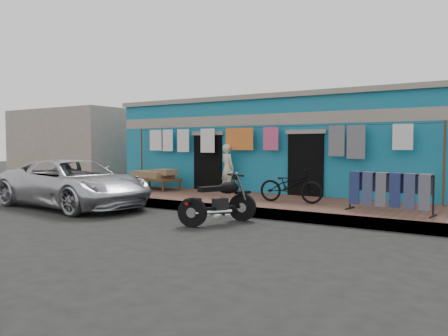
# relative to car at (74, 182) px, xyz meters

# --- Properties ---
(ground) EXTENTS (80.00, 80.00, 0.00)m
(ground) POSITION_rel_car_xyz_m (3.97, -0.38, -0.70)
(ground) COLOR black
(ground) RESTS_ON ground
(sidewalk) EXTENTS (28.00, 3.00, 0.25)m
(sidewalk) POSITION_rel_car_xyz_m (3.97, 2.62, -0.58)
(sidewalk) COLOR brown
(sidewalk) RESTS_ON ground
(curb) EXTENTS (28.00, 0.10, 0.25)m
(curb) POSITION_rel_car_xyz_m (3.97, 1.17, -0.58)
(curb) COLOR gray
(curb) RESTS_ON ground
(building) EXTENTS (12.20, 5.20, 3.36)m
(building) POSITION_rel_car_xyz_m (3.97, 6.61, 0.98)
(building) COLOR #10729A
(building) RESTS_ON ground
(neighbor_left) EXTENTS (6.00, 5.00, 3.40)m
(neighbor_left) POSITION_rel_car_xyz_m (-7.03, 6.62, 1.00)
(neighbor_left) COLOR #9E9384
(neighbor_left) RESTS_ON ground
(clothesline) EXTENTS (10.06, 0.06, 2.10)m
(clothesline) POSITION_rel_car_xyz_m (3.47, 3.87, 1.12)
(clothesline) COLOR brown
(clothesline) RESTS_ON sidewalk
(car) EXTENTS (5.15, 2.67, 1.40)m
(car) POSITION_rel_car_xyz_m (0.00, 0.00, 0.00)
(car) COLOR silver
(car) RESTS_ON ground
(seated_person) EXTENTS (0.65, 0.55, 1.53)m
(seated_person) POSITION_rel_car_xyz_m (2.73, 3.82, 0.31)
(seated_person) COLOR beige
(seated_person) RESTS_ON sidewalk
(bicycle) EXTENTS (1.73, 0.73, 1.09)m
(bicycle) POSITION_rel_car_xyz_m (5.52, 2.46, 0.09)
(bicycle) COLOR black
(bicycle) RESTS_ON sidewalk
(motorcycle) EXTENTS (1.82, 2.12, 1.09)m
(motorcycle) POSITION_rel_car_xyz_m (4.86, -0.02, -0.16)
(motorcycle) COLOR black
(motorcycle) RESTS_ON ground
(charpoy) EXTENTS (2.39, 1.81, 0.67)m
(charpoy) POSITION_rel_car_xyz_m (0.23, 3.20, -0.12)
(charpoy) COLOR brown
(charpoy) RESTS_ON sidewalk
(jeans_rack) EXTENTS (2.02, 0.88, 0.92)m
(jeans_rack) POSITION_rel_car_xyz_m (8.07, 2.02, 0.01)
(jeans_rack) COLOR black
(jeans_rack) RESTS_ON sidewalk
(litter_a) EXTENTS (0.25, 0.23, 0.09)m
(litter_a) POSITION_rel_car_xyz_m (3.93, 0.82, -0.66)
(litter_a) COLOR silver
(litter_a) RESTS_ON ground
(litter_b) EXTENTS (0.20, 0.18, 0.08)m
(litter_b) POSITION_rel_car_xyz_m (4.60, 0.82, -0.66)
(litter_b) COLOR silver
(litter_b) RESTS_ON ground
(litter_c) EXTENTS (0.15, 0.18, 0.07)m
(litter_c) POSITION_rel_car_xyz_m (4.39, 0.67, -0.67)
(litter_c) COLOR silver
(litter_c) RESTS_ON ground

